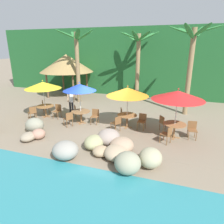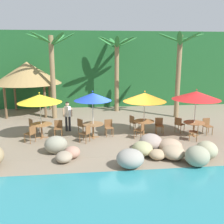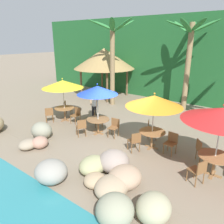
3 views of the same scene
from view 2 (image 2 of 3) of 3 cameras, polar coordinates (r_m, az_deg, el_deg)
ground_plane at (r=13.70m, az=2.16°, el=-5.49°), size 120.00×120.00×0.00m
terrace_deck at (r=13.70m, az=2.16°, el=-5.47°), size 18.00×5.20×0.01m
foliage_backdrop at (r=21.98m, az=-1.26°, el=9.49°), size 28.00×2.40×6.00m
rock_seawall at (r=10.78m, az=2.49°, el=-8.75°), size 14.80×2.88×0.89m
umbrella_yellow at (r=13.55m, az=-15.72°, el=2.89°), size 2.24×2.24×2.40m
dining_table_yellow at (r=13.87m, az=-15.35°, el=-3.07°), size 1.10×1.10×0.74m
chair_yellow_seaward at (r=13.87m, az=-11.80°, el=-3.32°), size 0.42×0.43×0.87m
chair_yellow_inland at (r=14.61m, az=-17.11°, el=-2.79°), size 0.59×0.59×0.87m
chair_yellow_left at (r=13.25m, az=-17.48°, el=-4.42°), size 0.59×0.58×0.87m
umbrella_blue at (r=13.12m, az=-4.31°, el=3.38°), size 1.92×1.92×2.47m
dining_table_blue at (r=13.46m, az=-4.20°, el=-3.11°), size 1.10×1.10×0.74m
chair_blue_seaward at (r=13.72m, az=-0.73°, el=-3.21°), size 0.46×0.47×0.87m
chair_blue_inland at (r=14.07m, az=-6.73°, el=-2.88°), size 0.60×0.59×0.87m
chair_blue_left at (r=12.75m, az=-5.74°, el=-4.54°), size 0.59×0.58×0.87m
umbrella_orange at (r=13.74m, az=7.24°, el=3.29°), size 2.30×2.30×2.39m
dining_table_orange at (r=14.05m, az=7.07°, el=-2.48°), size 1.10×1.10×0.74m
chair_orange_seaward at (r=14.30m, az=10.40°, el=-2.75°), size 0.46×0.47×0.87m
chair_orange_inland at (r=14.68m, az=4.75°, el=-2.16°), size 0.56×0.56×0.87m
chair_orange_left at (r=13.28m, az=6.30°, el=-3.84°), size 0.58×0.58×0.87m
umbrella_red at (r=14.04m, az=18.13°, el=3.52°), size 2.49×2.49×2.52m
dining_table_red at (r=14.36m, az=17.69°, el=-2.68°), size 1.10×1.10×0.74m
chair_red_seaward at (r=14.92m, az=20.28°, el=-2.70°), size 0.47×0.48×0.87m
chair_red_inland at (r=14.71m, az=14.59°, el=-2.52°), size 0.60×0.59×0.87m
chair_red_left at (r=13.57m, az=17.98°, el=-4.04°), size 0.56×0.56×0.87m
palm_tree_nearest at (r=17.47m, az=-13.19°, el=10.88°), size 3.20×2.86×5.61m
palm_tree_second at (r=19.23m, az=1.11°, el=11.36°), size 2.97×3.04×5.49m
palm_tree_third at (r=17.89m, az=14.60°, el=10.85°), size 3.12×2.91×5.65m
palapa_hut at (r=19.30m, az=-18.22°, el=8.22°), size 4.72×4.72×3.73m
waiter_in_white at (r=14.62m, az=-9.79°, el=-0.47°), size 0.52×0.38×1.70m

